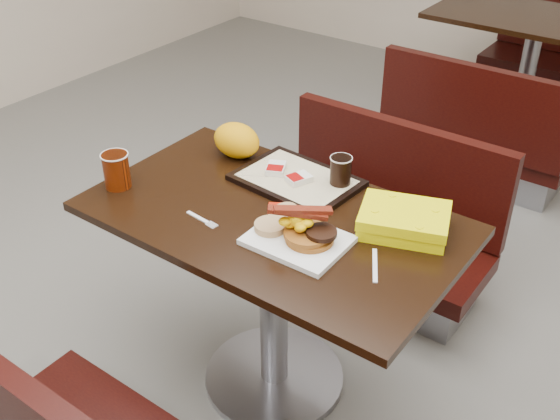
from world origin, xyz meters
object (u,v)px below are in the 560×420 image
Objects in this scene: bench_far_n at (560,48)px; coffee_cup_near at (116,170)px; fork at (198,217)px; bench_far_s at (482,119)px; hashbrown_sleeve_left at (276,168)px; bench_near_n at (373,218)px; paper_bag at (237,140)px; knife at (375,265)px; hashbrown_sleeve_right at (299,179)px; coffee_cup_far at (341,170)px; table_near at (274,304)px; table_far at (526,77)px; platter at (298,240)px; pancake_stack at (310,236)px; tray at (297,180)px; clamshell at (404,221)px.

coffee_cup_near is (-0.53, -3.47, 0.45)m from bench_far_n.
fork reaches higher than bench_far_n.
bench_far_s is at bearing 90.78° from fork.
hashbrown_sleeve_left is at bearing 43.53° from coffee_cup_near.
paper_bag reaches higher than bench_near_n.
fork is 0.59m from knife.
fork is 1.62× the size of hashbrown_sleeve_right.
hashbrown_sleeve_right is 0.14m from coffee_cup_far.
table_near is 9.23× the size of fork.
bench_far_n is (0.00, 0.70, -0.02)m from table_far.
knife is at bearing -20.95° from paper_bag.
platter is (0.15, -0.08, 0.38)m from table_near.
table_near is 4.16× the size of platter.
table_far is at bearing 79.16° from coffee_cup_near.
bench_near_n is at bearing -90.00° from bench_far_s.
pancake_stack is (0.18, -1.97, 0.42)m from bench_far_s.
bench_near_n is at bearing -90.00° from bench_far_n.
platter is at bearing -27.92° from table_near.
bench_near_n is 1.00× the size of bench_far_s.
bench_far_n is at bearing 90.00° from table_near.
table_near is 1.00× the size of table_far.
tray is (0.13, 0.36, 0.01)m from fork.
knife is 0.51m from tray.
hashbrown_sleeve_left is 0.31× the size of clamshell.
coffee_cup_far reaches higher than hashbrown_sleeve_right.
table_near is at bearing -57.46° from hashbrown_sleeve_right.
paper_bag reaches higher than pancake_stack.
hashbrown_sleeve_left is (-0.14, 0.20, 0.41)m from table_near.
knife is 0.79m from paper_bag.
table_far is (0.00, 1.90, 0.02)m from bench_near_n.
platter is 3.44× the size of hashbrown_sleeve_left.
table_near is 1.20× the size of bench_near_n.
hashbrown_sleeve_right is at bearing 123.50° from platter.
clamshell is at bearing -55.02° from bench_near_n.
tray is at bearing 165.30° from hashbrown_sleeve_right.
bench_far_n is at bearing 77.11° from clamshell.
tray reaches higher than fork.
platter reaches higher than bench_near_n.
platter is 0.71× the size of tray.
table_far is 0.70m from bench_far_s.
hashbrown_sleeve_left is (-0.14, -1.70, 0.42)m from bench_far_s.
paper_bag is (-0.43, -0.03, -0.00)m from coffee_cup_far.
table_near reaches higher than bench_near_n.
coffee_cup_far is at bearing 35.29° from coffee_cup_near.
bench_far_n is at bearing 83.63° from paper_bag.
paper_bag reaches higher than coffee_cup_near.
tray is (0.48, 0.38, -0.05)m from coffee_cup_near.
pancake_stack is at bearing 19.34° from fork.
clamshell is (0.29, -0.10, -0.03)m from coffee_cup_far.
hashbrown_sleeve_right is at bearing -90.64° from bench_far_n.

